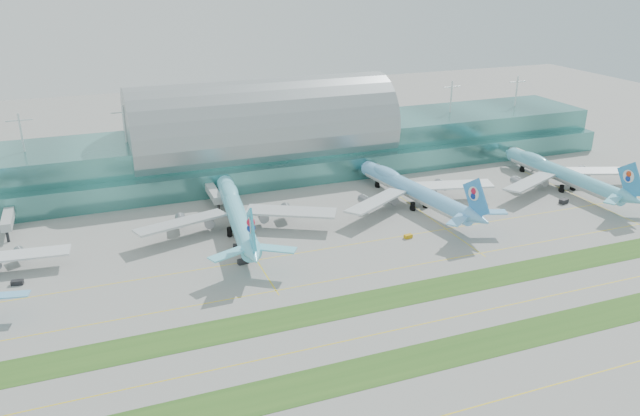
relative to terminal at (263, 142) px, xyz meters
name	(u,v)px	position (x,y,z in m)	size (l,w,h in m)	color
ground	(387,302)	(-0.01, -128.79, -14.23)	(700.00, 700.00, 0.00)	gray
terminal	(263,142)	(0.00, 0.00, 0.00)	(340.00, 69.10, 36.00)	#3D7A75
grass_strip_near	(438,355)	(-0.01, -156.79, -14.19)	(420.00, 12.00, 0.08)	#2D591E
grass_strip_far	(384,299)	(-0.01, -126.79, -14.19)	(420.00, 12.00, 0.08)	#2D591E
taxiline_a	(484,404)	(-0.01, -176.79, -14.22)	(420.00, 0.35, 0.01)	yellow
taxiline_b	(411,327)	(-0.01, -142.79, -14.22)	(420.00, 0.35, 0.01)	yellow
taxiline_c	(362,275)	(-0.01, -110.79, -14.22)	(420.00, 0.35, 0.01)	yellow
taxiline_d	(335,247)	(-0.01, -88.79, -14.22)	(420.00, 0.35, 0.01)	yellow
airliner_b	(236,212)	(-28.22, -62.22, -7.15)	(73.12, 83.41, 22.95)	#6FDCF5
airliner_c	(413,189)	(44.07, -62.78, -7.36)	(70.50, 80.73, 22.26)	#6FBDF5
airliner_d	(561,173)	(114.38, -67.24, -7.48)	(70.02, 79.47, 21.88)	#62BFD9
gse_b	(17,282)	(-101.05, -79.00, -13.51)	(3.47, 1.84, 1.43)	black
gse_c	(243,261)	(-33.00, -89.78, -13.43)	(3.55, 1.86, 1.60)	black
gse_d	(238,246)	(-31.87, -77.73, -13.48)	(3.14, 1.73, 1.50)	black
gse_e	(408,236)	(27.13, -90.99, -13.56)	(2.97, 1.57, 1.34)	#C58E0B
gse_f	(460,220)	(52.43, -84.91, -13.47)	(3.77, 2.14, 1.51)	black
gse_g	(564,201)	(102.90, -83.18, -13.32)	(3.71, 2.23, 1.82)	black
gse_h	(607,189)	(130.49, -77.94, -13.42)	(3.72, 2.13, 1.62)	black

